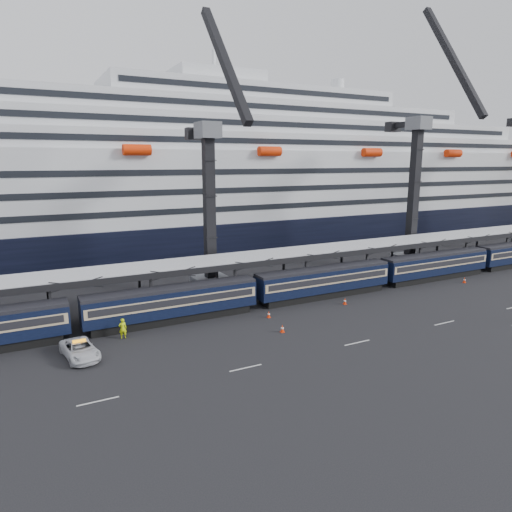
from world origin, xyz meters
name	(u,v)px	position (x,y,z in m)	size (l,w,h in m)	color
ground	(429,310)	(0.00, 0.00, 0.00)	(260.00, 260.00, 0.00)	black
train	(345,277)	(-4.65, 10.00, 2.20)	(133.05, 3.00, 4.05)	black
canopy	(354,247)	(0.00, 14.00, 5.25)	(130.00, 6.25, 5.53)	#9D9FA5
cruise_ship	(248,186)	(-1.08, 45.99, 12.34)	(214.09, 28.84, 34.00)	black
crane_dark_near	(210,203)	(-20.00, 18.59, 11.93)	(4.50, 17.75, 35.08)	#505258
crane_dark_mid	(416,186)	(15.00, 17.59, 13.36)	(4.50, 18.24, 39.64)	#505258
pickup_truck	(80,350)	(-38.22, 4.59, 0.76)	(2.52, 5.47, 1.52)	silver
worker	(123,328)	(-33.90, 7.50, 1.03)	(0.75, 0.49, 2.06)	#C8E40C
traffic_cone_a	(69,347)	(-38.96, 6.63, 0.40)	(0.41, 0.41, 0.82)	red
traffic_cone_b	(269,314)	(-18.10, 6.29, 0.38)	(0.38, 0.38, 0.77)	red
traffic_cone_c	(282,328)	(-19.02, 1.72, 0.41)	(0.42, 0.42, 0.84)	red
traffic_cone_d	(345,301)	(-7.49, 6.25, 0.41)	(0.41, 0.41, 0.83)	red
traffic_cone_e	(464,280)	(14.20, 6.47, 0.41)	(0.41, 0.41, 0.82)	red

